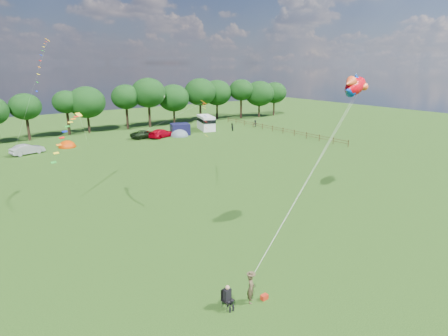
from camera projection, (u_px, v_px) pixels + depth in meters
ground_plane at (285, 241)px, 28.72m from camera, size 180.00×180.00×0.00m
tree_line at (106, 99)px, 73.01m from camera, size 102.98×10.98×10.27m
fence at (278, 129)px, 73.48m from camera, size 0.12×33.12×1.20m
car_b at (27, 149)px, 55.81m from camera, size 4.66×2.73×1.55m
car_c at (161, 133)px, 68.56m from camera, size 5.57×3.91×1.54m
car_d at (145, 134)px, 68.12m from camera, size 5.55×3.14×1.43m
campervan_d at (206, 122)px, 76.30m from camera, size 4.18×6.33×2.87m
tent_orange at (67, 147)px, 60.80m from camera, size 2.74×3.00×2.15m
tent_greyblue at (179, 136)px, 70.03m from camera, size 3.41×3.73×2.54m
awning_navy at (180, 129)px, 71.06m from camera, size 4.04×3.62×2.11m
kite_flyer at (251, 288)px, 21.15m from camera, size 0.75×0.76×1.77m
camp_chair at (227, 294)px, 20.67m from camera, size 0.64×0.64×1.43m
kite_bag at (264, 297)px, 21.59m from camera, size 0.43×0.31×0.29m
fish_kite at (354, 86)px, 30.46m from camera, size 4.00×2.21×2.09m
streamer_kite_a at (43, 56)px, 41.78m from camera, size 3.21×5.57×5.75m
streamer_kite_b at (69, 129)px, 35.67m from camera, size 4.28×4.58×3.79m
streamer_kite_c at (205, 112)px, 36.63m from camera, size 3.05×4.98×2.80m
walker_a at (232, 127)px, 75.17m from camera, size 0.88×0.80×1.54m
walker_b at (255, 123)px, 79.92m from camera, size 0.98×0.51×1.47m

